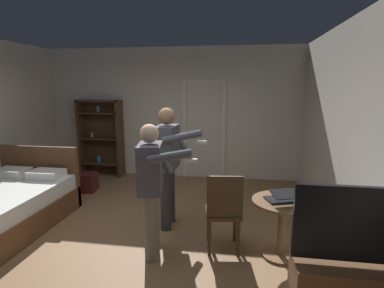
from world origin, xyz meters
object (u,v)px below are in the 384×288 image
(laptop, at_px, (282,197))
(person_blue_shirt, at_px, (152,181))
(bottle_on_table, at_px, (298,194))
(side_table, at_px, (282,219))
(person_striped_shirt, at_px, (168,159))
(wooden_chair, at_px, (224,210))
(bed, at_px, (0,209))
(suitcase_dark, at_px, (81,182))
(bookshelf, at_px, (101,135))
(tv_flatscreen, at_px, (356,282))

(laptop, distance_m, person_blue_shirt, 1.50)
(bottle_on_table, bearing_deg, side_table, 150.26)
(person_striped_shirt, bearing_deg, wooden_chair, -35.66)
(bed, xyz_separation_m, person_blue_shirt, (2.30, -0.28, 0.61))
(suitcase_dark, bearing_deg, person_blue_shirt, -49.19)
(laptop, height_order, suitcase_dark, laptop)
(bookshelf, xyz_separation_m, wooden_chair, (2.89, -2.83, -0.38))
(person_blue_shirt, distance_m, suitcase_dark, 2.85)
(bed, relative_size, side_table, 2.92)
(person_striped_shirt, xyz_separation_m, suitcase_dark, (-2.01, 1.14, -0.82))
(suitcase_dark, bearing_deg, side_table, -31.76)
(bottle_on_table, relative_size, person_striped_shirt, 0.16)
(laptop, relative_size, bottle_on_table, 1.48)
(laptop, bearing_deg, bookshelf, 141.11)
(bookshelf, xyz_separation_m, person_blue_shirt, (2.06, -3.00, -0.02))
(bed, height_order, bottle_on_table, bed)
(tv_flatscreen, bearing_deg, laptop, 120.43)
(bed, distance_m, suitcase_dark, 1.65)
(bed, distance_m, laptop, 3.82)
(bed, distance_m, wooden_chair, 3.15)
(side_table, xyz_separation_m, bottle_on_table, (0.14, -0.08, 0.34))
(person_striped_shirt, relative_size, suitcase_dark, 2.98)
(bed, relative_size, suitcase_dark, 3.58)
(bed, xyz_separation_m, tv_flatscreen, (4.30, -1.01, 0.06))
(bed, xyz_separation_m, person_striped_shirt, (2.32, 0.48, 0.69))
(tv_flatscreen, xyz_separation_m, side_table, (-0.49, 0.91, 0.12))
(bottle_on_table, height_order, person_blue_shirt, person_blue_shirt)
(bottle_on_table, relative_size, person_blue_shirt, 0.18)
(bed, relative_size, tv_flatscreen, 1.69)
(side_table, bearing_deg, laptop, -110.85)
(bottle_on_table, bearing_deg, tv_flatscreen, -66.86)
(wooden_chair, bearing_deg, person_striped_shirt, 144.34)
(bed, bearing_deg, bookshelf, 84.91)
(suitcase_dark, bearing_deg, bed, -106.49)
(laptop, xyz_separation_m, suitcase_dark, (-3.48, 1.76, -0.58))
(wooden_chair, distance_m, person_blue_shirt, 0.92)
(tv_flatscreen, bearing_deg, wooden_chair, 142.24)
(bed, height_order, person_striped_shirt, person_striped_shirt)
(bed, bearing_deg, laptop, -2.15)
(person_blue_shirt, distance_m, person_striped_shirt, 0.77)
(laptop, height_order, person_striped_shirt, person_striped_shirt)
(bookshelf, xyz_separation_m, bottle_on_table, (3.71, -2.90, -0.11))
(tv_flatscreen, height_order, person_blue_shirt, person_blue_shirt)
(bed, relative_size, laptop, 4.92)
(bookshelf, xyz_separation_m, suitcase_dark, (0.07, -1.11, -0.75))
(bookshelf, relative_size, bottle_on_table, 6.06)
(tv_flatscreen, distance_m, person_blue_shirt, 2.20)
(bed, height_order, suitcase_dark, bed)
(bottle_on_table, xyz_separation_m, wooden_chair, (-0.81, 0.08, -0.27))
(tv_flatscreen, bearing_deg, person_blue_shirt, 160.00)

